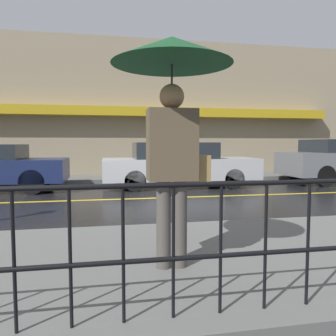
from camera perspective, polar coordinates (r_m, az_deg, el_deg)
The scene contains 8 objects.
ground_plane at distance 8.16m, azimuth -4.99°, elevation -5.34°, with size 80.00×80.00×0.00m, color black.
sidewalk_near at distance 3.70m, azimuth 2.40°, elevation -16.09°, with size 28.00×2.93×0.14m.
sidewalk_far at distance 12.26m, azimuth -6.92°, elevation -1.80°, with size 28.00×1.97×0.14m.
lane_marking at distance 8.16m, azimuth -5.00°, elevation -5.31°, with size 25.20×0.12×0.01m.
building_storefront at distance 13.37m, azimuth -7.34°, elevation 10.19°, with size 28.00×0.85×5.52m.
railing_foreground at distance 2.38m, azimuth 9.19°, elevation -10.80°, with size 12.00×0.04×0.95m.
pedestrian at distance 3.20m, azimuth 0.76°, elevation 14.41°, with size 1.15×1.15×2.22m.
car_silver at distance 10.25m, azimuth 1.86°, elevation 0.65°, with size 4.78×1.70×1.40m.
Camera 1 is at (-0.79, -8.01, 1.36)m, focal length 35.00 mm.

